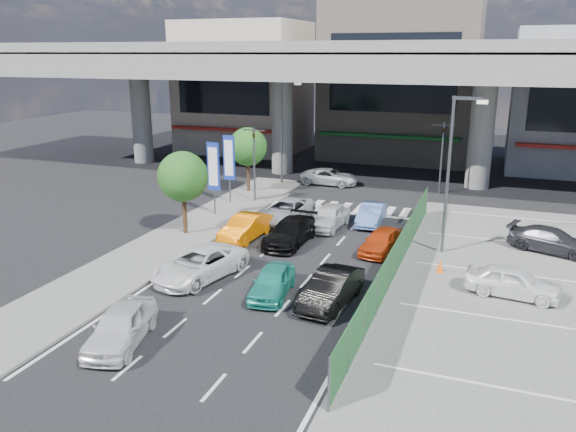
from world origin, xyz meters
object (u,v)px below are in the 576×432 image
at_px(kei_truck_front_right, 371,214).
at_px(street_lamp_right, 453,163).
at_px(street_lamp_left, 284,123).
at_px(taxi_teal_mid, 272,282).
at_px(parked_sedan_white, 513,281).
at_px(traffic_light_right, 443,140).
at_px(taxi_orange_left, 246,227).
at_px(tree_near, 183,177).
at_px(hatch_black_mid_right, 331,289).
at_px(signboard_far, 229,160).
at_px(wagon_silver_front_left, 286,211).
at_px(signboard_near, 213,169).
at_px(sedan_white_mid_left, 200,264).
at_px(traffic_light_left, 254,146).
at_px(parked_sedan_dgrey, 552,240).
at_px(traffic_cone, 440,266).
at_px(tree_far, 248,147).
at_px(sedan_black_mid, 290,232).
at_px(sedan_white_front_mid, 329,217).
at_px(crossing_wagon_silver, 330,177).
at_px(taxi_orange_right, 381,241).

bearing_deg(kei_truck_front_right, street_lamp_right, -40.27).
distance_m(street_lamp_left, taxi_teal_mid, 21.57).
xyz_separation_m(taxi_teal_mid, parked_sedan_white, (9.60, 3.36, 0.09)).
xyz_separation_m(traffic_light_right, taxi_orange_left, (-8.98, -14.49, -3.25)).
bearing_deg(tree_near, street_lamp_left, 87.24).
bearing_deg(hatch_black_mid_right, taxi_teal_mid, -172.68).
height_order(signboard_far, wagon_silver_front_left, signboard_far).
bearing_deg(signboard_near, kei_truck_front_right, 10.19).
bearing_deg(tree_near, sedan_white_mid_left, -53.93).
bearing_deg(traffic_light_left, street_lamp_left, 91.20).
height_order(signboard_near, taxi_orange_left, signboard_near).
bearing_deg(tree_near, signboard_far, 94.90).
bearing_deg(tree_near, street_lamp_right, 8.03).
relative_size(street_lamp_left, sedan_white_mid_left, 1.61).
xyz_separation_m(sedan_white_mid_left, parked_sedan_white, (13.41, 2.77, 0.03)).
height_order(street_lamp_right, parked_sedan_dgrey, street_lamp_right).
distance_m(kei_truck_front_right, traffic_cone, 8.15).
distance_m(traffic_light_left, signboard_near, 4.22).
bearing_deg(tree_far, traffic_light_left, -57.38).
bearing_deg(sedan_black_mid, parked_sedan_dgrey, 15.85).
xyz_separation_m(sedan_black_mid, kei_truck_front_right, (3.35, 5.12, -0.04)).
relative_size(tree_far, sedan_white_front_mid, 1.19).
relative_size(traffic_light_right, taxi_orange_left, 1.25).
xyz_separation_m(street_lamp_right, hatch_black_mid_right, (-3.85, -7.93, -4.08)).
distance_m(signboard_near, wagon_silver_front_left, 5.25).
xyz_separation_m(kei_truck_front_right, crossing_wagon_silver, (-5.34, 9.24, -0.00)).
height_order(traffic_light_left, sedan_black_mid, traffic_light_left).
bearing_deg(parked_sedan_dgrey, parked_sedan_white, -177.52).
bearing_deg(taxi_orange_left, street_lamp_right, 11.89).
distance_m(signboard_far, wagon_silver_front_left, 6.19).
relative_size(crossing_wagon_silver, traffic_cone, 7.03).
bearing_deg(traffic_cone, traffic_light_left, 146.34).
xyz_separation_m(tree_near, taxi_orange_left, (3.52, 0.51, -2.70)).
height_order(sedan_white_front_mid, kei_truck_front_right, sedan_white_front_mid).
distance_m(tree_near, taxi_teal_mid, 10.14).
relative_size(street_lamp_right, parked_sedan_white, 2.06).
distance_m(traffic_light_right, sedan_black_mid, 16.07).
height_order(traffic_light_left, wagon_silver_front_left, traffic_light_left).
height_order(sedan_white_mid_left, taxi_orange_right, sedan_white_mid_left).
distance_m(tree_near, taxi_orange_right, 11.41).
xyz_separation_m(traffic_light_right, street_lamp_left, (-11.83, -1.00, 0.83)).
relative_size(sedan_white_mid_left, traffic_cone, 7.79).
relative_size(taxi_orange_right, kei_truck_front_right, 0.96).
height_order(sedan_black_mid, crossing_wagon_silver, sedan_black_mid).
bearing_deg(traffic_light_right, tree_far, -161.31).
relative_size(traffic_light_left, taxi_orange_left, 1.25).
height_order(street_lamp_right, parked_sedan_white, street_lamp_right).
bearing_deg(tree_far, sedan_black_mid, -55.01).
bearing_deg(taxi_orange_left, wagon_silver_front_left, 80.13).
bearing_deg(traffic_cone, street_lamp_right, 90.28).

